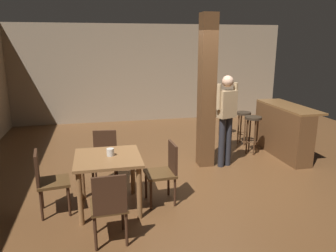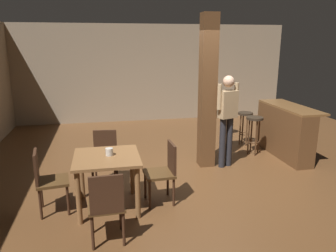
{
  "view_description": "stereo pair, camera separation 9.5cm",
  "coord_description": "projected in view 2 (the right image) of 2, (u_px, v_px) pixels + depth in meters",
  "views": [
    {
      "loc": [
        -1.61,
        -5.12,
        2.31
      ],
      "look_at": [
        -0.48,
        -0.02,
        0.96
      ],
      "focal_mm": 35.0,
      "sensor_mm": 36.0,
      "label": 1
    },
    {
      "loc": [
        -1.52,
        -5.14,
        2.31
      ],
      "look_at": [
        -0.48,
        -0.02,
        0.96
      ],
      "focal_mm": 35.0,
      "sensor_mm": 36.0,
      "label": 2
    }
  ],
  "objects": [
    {
      "name": "ground_plane",
      "position": [
        195.0,
        177.0,
        5.75
      ],
      "size": [
        10.8,
        10.8,
        0.0
      ],
      "primitive_type": "plane",
      "color": "brown"
    },
    {
      "name": "wall_back",
      "position": [
        154.0,
        73.0,
        9.67
      ],
      "size": [
        8.0,
        0.1,
        2.8
      ],
      "primitive_type": "cube",
      "color": "gray",
      "rests_on": "ground_plane"
    },
    {
      "name": "pillar",
      "position": [
        208.0,
        93.0,
        5.98
      ],
      "size": [
        0.28,
        0.28,
        2.8
      ],
      "primitive_type": "cube",
      "color": "brown",
      "rests_on": "ground_plane"
    },
    {
      "name": "dining_table",
      "position": [
        107.0,
        166.0,
        4.55
      ],
      "size": [
        0.9,
        0.9,
        0.77
      ],
      "color": "brown",
      "rests_on": "ground_plane"
    },
    {
      "name": "chair_north",
      "position": [
        105.0,
        155.0,
        5.35
      ],
      "size": [
        0.47,
        0.47,
        0.89
      ],
      "color": "#4C3319",
      "rests_on": "ground_plane"
    },
    {
      "name": "chair_south",
      "position": [
        107.0,
        204.0,
        3.74
      ],
      "size": [
        0.44,
        0.44,
        0.89
      ],
      "color": "#4C3319",
      "rests_on": "ground_plane"
    },
    {
      "name": "chair_east",
      "position": [
        164.0,
        170.0,
        4.75
      ],
      "size": [
        0.44,
        0.44,
        0.89
      ],
      "color": "#4C3319",
      "rests_on": "ground_plane"
    },
    {
      "name": "chair_west",
      "position": [
        47.0,
        178.0,
        4.45
      ],
      "size": [
        0.47,
        0.47,
        0.89
      ],
      "color": "#4C3319",
      "rests_on": "ground_plane"
    },
    {
      "name": "napkin_cup",
      "position": [
        109.0,
        152.0,
        4.54
      ],
      "size": [
        0.1,
        0.1,
        0.1
      ],
      "primitive_type": "cylinder",
      "color": "beige",
      "rests_on": "dining_table"
    },
    {
      "name": "standing_person",
      "position": [
        227.0,
        115.0,
        6.01
      ],
      "size": [
        0.47,
        0.29,
        1.72
      ],
      "color": "tan",
      "rests_on": "ground_plane"
    },
    {
      "name": "bar_counter",
      "position": [
        284.0,
        131.0,
        6.72
      ],
      "size": [
        0.56,
        1.67,
        1.04
      ],
      "color": "brown",
      "rests_on": "ground_plane"
    },
    {
      "name": "bar_stool_near",
      "position": [
        254.0,
        127.0,
        6.79
      ],
      "size": [
        0.35,
        0.35,
        0.8
      ],
      "color": "#2D2319",
      "rests_on": "ground_plane"
    },
    {
      "name": "bar_stool_mid",
      "position": [
        245.0,
        121.0,
        7.44
      ],
      "size": [
        0.34,
        0.34,
        0.76
      ],
      "color": "#2D2319",
      "rests_on": "ground_plane"
    },
    {
      "name": "bar_stool_far",
      "position": [
        226.0,
        113.0,
        8.18
      ],
      "size": [
        0.33,
        0.33,
        0.79
      ],
      "color": "#2D2319",
      "rests_on": "ground_plane"
    }
  ]
}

